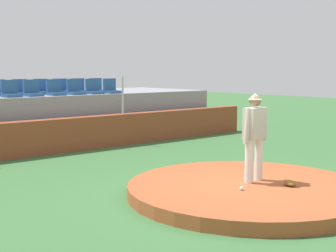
{
  "coord_description": "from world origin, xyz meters",
  "views": [
    {
      "loc": [
        -6.89,
        -5.74,
        2.4
      ],
      "look_at": [
        0.0,
        2.35,
        1.14
      ],
      "focal_mm": 50.75,
      "sensor_mm": 36.0,
      "label": 1
    }
  ],
  "objects_px": {
    "fielding_glove": "(290,183)",
    "stadium_chair_10": "(42,89)",
    "pitcher": "(254,131)",
    "stadium_chair_2": "(32,91)",
    "stadium_chair_5": "(94,89)",
    "baseball": "(242,188)",
    "stadium_chair_3": "(55,90)",
    "stadium_chair_9": "(21,90)",
    "stadium_chair_12": "(79,88)",
    "stadium_chair_11": "(61,89)",
    "stadium_chair_1": "(11,92)",
    "stadium_chair_6": "(111,89)",
    "stadium_chair_4": "(75,90)",
    "stadium_chair_13": "(97,88)"
  },
  "relations": [
    {
      "from": "stadium_chair_11",
      "to": "stadium_chair_6",
      "type": "bearing_deg",
      "value": 145.68
    },
    {
      "from": "fielding_glove",
      "to": "stadium_chair_5",
      "type": "relative_size",
      "value": 0.6
    },
    {
      "from": "stadium_chair_2",
      "to": "stadium_chair_12",
      "type": "bearing_deg",
      "value": -157.65
    },
    {
      "from": "stadium_chair_5",
      "to": "stadium_chair_6",
      "type": "height_order",
      "value": "same"
    },
    {
      "from": "pitcher",
      "to": "stadium_chair_11",
      "type": "xyz_separation_m",
      "value": [
        0.46,
        8.62,
        0.52
      ]
    },
    {
      "from": "stadium_chair_5",
      "to": "stadium_chair_12",
      "type": "distance_m",
      "value": 0.88
    },
    {
      "from": "stadium_chair_2",
      "to": "stadium_chair_5",
      "type": "bearing_deg",
      "value": 179.42
    },
    {
      "from": "pitcher",
      "to": "stadium_chair_6",
      "type": "xyz_separation_m",
      "value": [
        1.83,
        7.68,
        0.52
      ]
    },
    {
      "from": "baseball",
      "to": "fielding_glove",
      "type": "bearing_deg",
      "value": -21.39
    },
    {
      "from": "stadium_chair_5",
      "to": "stadium_chair_9",
      "type": "xyz_separation_m",
      "value": [
        -2.13,
        0.88,
        0.0
      ]
    },
    {
      "from": "stadium_chair_4",
      "to": "stadium_chair_10",
      "type": "height_order",
      "value": "same"
    },
    {
      "from": "pitcher",
      "to": "stadium_chair_2",
      "type": "height_order",
      "value": "stadium_chair_2"
    },
    {
      "from": "stadium_chair_2",
      "to": "stadium_chair_11",
      "type": "relative_size",
      "value": 1.0
    },
    {
      "from": "fielding_glove",
      "to": "stadium_chair_6",
      "type": "relative_size",
      "value": 0.6
    },
    {
      "from": "pitcher",
      "to": "stadium_chair_3",
      "type": "distance_m",
      "value": 7.74
    },
    {
      "from": "fielding_glove",
      "to": "stadium_chair_9",
      "type": "distance_m",
      "value": 9.46
    },
    {
      "from": "stadium_chair_10",
      "to": "stadium_chair_13",
      "type": "relative_size",
      "value": 1.0
    },
    {
      "from": "stadium_chair_10",
      "to": "stadium_chair_11",
      "type": "bearing_deg",
      "value": 179.81
    },
    {
      "from": "stadium_chair_11",
      "to": "stadium_chair_5",
      "type": "bearing_deg",
      "value": 127.8
    },
    {
      "from": "stadium_chair_4",
      "to": "stadium_chair_5",
      "type": "relative_size",
      "value": 1.0
    },
    {
      "from": "fielding_glove",
      "to": "stadium_chair_10",
      "type": "relative_size",
      "value": 0.6
    },
    {
      "from": "stadium_chair_4",
      "to": "stadium_chair_9",
      "type": "bearing_deg",
      "value": -31.08
    },
    {
      "from": "baseball",
      "to": "stadium_chair_11",
      "type": "bearing_deg",
      "value": 82.57
    },
    {
      "from": "stadium_chair_6",
      "to": "pitcher",
      "type": "bearing_deg",
      "value": 76.61
    },
    {
      "from": "stadium_chair_11",
      "to": "stadium_chair_12",
      "type": "bearing_deg",
      "value": 178.18
    },
    {
      "from": "fielding_glove",
      "to": "stadium_chair_10",
      "type": "distance_m",
      "value": 9.42
    },
    {
      "from": "baseball",
      "to": "stadium_chair_3",
      "type": "relative_size",
      "value": 0.15
    },
    {
      "from": "stadium_chair_5",
      "to": "stadium_chair_3",
      "type": "bearing_deg",
      "value": -0.14
    },
    {
      "from": "baseball",
      "to": "stadium_chair_1",
      "type": "height_order",
      "value": "stadium_chair_1"
    },
    {
      "from": "stadium_chair_11",
      "to": "stadium_chair_12",
      "type": "height_order",
      "value": "same"
    },
    {
      "from": "baseball",
      "to": "stadium_chair_11",
      "type": "height_order",
      "value": "stadium_chair_11"
    },
    {
      "from": "fielding_glove",
      "to": "stadium_chair_12",
      "type": "height_order",
      "value": "stadium_chair_12"
    },
    {
      "from": "stadium_chair_3",
      "to": "stadium_chair_9",
      "type": "relative_size",
      "value": 1.0
    },
    {
      "from": "pitcher",
      "to": "stadium_chair_3",
      "type": "height_order",
      "value": "stadium_chair_3"
    },
    {
      "from": "fielding_glove",
      "to": "stadium_chair_6",
      "type": "bearing_deg",
      "value": 18.74
    },
    {
      "from": "stadium_chair_2",
      "to": "stadium_chair_3",
      "type": "height_order",
      "value": "same"
    },
    {
      "from": "baseball",
      "to": "stadium_chair_6",
      "type": "bearing_deg",
      "value": 72.43
    },
    {
      "from": "stadium_chair_5",
      "to": "baseball",
      "type": "bearing_deg",
      "value": 76.9
    },
    {
      "from": "fielding_glove",
      "to": "stadium_chair_12",
      "type": "distance_m",
      "value": 9.43
    },
    {
      "from": "stadium_chair_9",
      "to": "stadium_chair_12",
      "type": "bearing_deg",
      "value": -179.84
    },
    {
      "from": "stadium_chair_1",
      "to": "stadium_chair_6",
      "type": "bearing_deg",
      "value": 179.5
    },
    {
      "from": "stadium_chair_1",
      "to": "stadium_chair_3",
      "type": "relative_size",
      "value": 1.0
    },
    {
      "from": "stadium_chair_4",
      "to": "stadium_chair_11",
      "type": "bearing_deg",
      "value": -88.73
    },
    {
      "from": "stadium_chair_12",
      "to": "stadium_chair_1",
      "type": "bearing_deg",
      "value": 17.59
    },
    {
      "from": "stadium_chair_9",
      "to": "stadium_chair_13",
      "type": "distance_m",
      "value": 2.8
    },
    {
      "from": "baseball",
      "to": "stadium_chair_5",
      "type": "height_order",
      "value": "stadium_chair_5"
    },
    {
      "from": "stadium_chair_6",
      "to": "stadium_chair_12",
      "type": "height_order",
      "value": "same"
    },
    {
      "from": "pitcher",
      "to": "stadium_chair_11",
      "type": "height_order",
      "value": "stadium_chair_11"
    },
    {
      "from": "stadium_chair_11",
      "to": "fielding_glove",
      "type": "bearing_deg",
      "value": 88.58
    },
    {
      "from": "stadium_chair_2",
      "to": "stadium_chair_13",
      "type": "distance_m",
      "value": 2.93
    }
  ]
}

